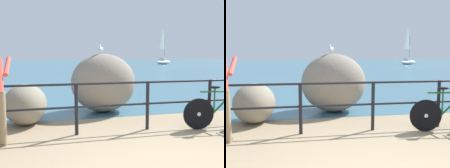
# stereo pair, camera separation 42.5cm
# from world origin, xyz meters

# --- Properties ---
(ground_plane) EXTENTS (120.00, 120.00, 0.10)m
(ground_plane) POSITION_xyz_m (0.00, 20.00, -0.05)
(ground_plane) COLOR #937F60
(sea_surface) EXTENTS (120.00, 90.00, 0.01)m
(sea_surface) POSITION_xyz_m (0.00, 48.36, 0.00)
(sea_surface) COLOR #38667A
(sea_surface) RESTS_ON ground_plane
(promenade_railing) EXTENTS (7.49, 0.07, 1.02)m
(promenade_railing) POSITION_xyz_m (-0.00, 2.18, 0.64)
(promenade_railing) COLOR black
(promenade_railing) RESTS_ON ground_plane
(breakwater_boulder_main) EXTENTS (1.78, 1.61, 1.60)m
(breakwater_boulder_main) POSITION_xyz_m (0.24, 4.13, 0.80)
(breakwater_boulder_main) COLOR gray
(breakwater_boulder_main) RESTS_ON ground
(breakwater_boulder_left) EXTENTS (0.95, 1.23, 0.91)m
(breakwater_boulder_left) POSITION_xyz_m (-1.76, 3.25, 0.46)
(breakwater_boulder_left) COLOR gray
(breakwater_boulder_left) RESTS_ON ground
(seagull) EXTENTS (0.23, 0.33, 0.23)m
(seagull) POSITION_xyz_m (0.17, 4.12, 1.73)
(seagull) COLOR gold
(seagull) RESTS_ON breakwater_boulder_main
(sailboat) EXTENTS (4.33, 3.62, 6.16)m
(sailboat) POSITION_xyz_m (18.69, 38.06, 0.71)
(sailboat) COLOR white
(sailboat) RESTS_ON sea_surface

